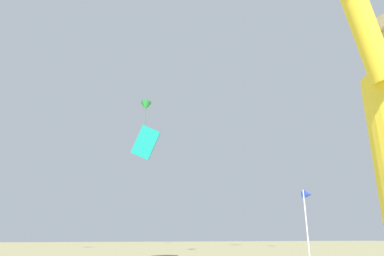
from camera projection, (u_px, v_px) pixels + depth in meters
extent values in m
cylinder|color=yellow|center=(356.00, 4.00, 1.29)|extent=(0.29, 0.14, 0.62)
cone|color=green|center=(146.00, 106.00, 38.49)|extent=(1.68, 1.72, 1.22)
cylinder|color=#237931|center=(145.00, 117.00, 38.08)|extent=(0.05, 0.05, 1.72)
cube|color=#19B2AD|center=(146.00, 143.00, 12.51)|extent=(1.12, 1.06, 1.38)
cylinder|color=silver|center=(307.00, 227.00, 9.39)|extent=(0.04, 0.04, 2.05)
cone|color=blue|center=(308.00, 194.00, 9.70)|extent=(0.28, 0.24, 0.24)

